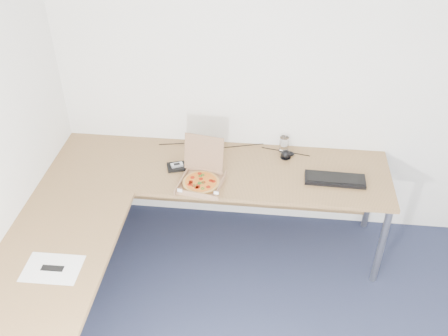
# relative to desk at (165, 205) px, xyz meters

# --- Properties ---
(room_shell) EXTENTS (3.50, 3.50, 2.50)m
(room_shell) POSITION_rel_desk_xyz_m (0.82, -0.97, 0.55)
(room_shell) COLOR white
(room_shell) RESTS_ON ground
(desk) EXTENTS (2.50, 2.20, 0.73)m
(desk) POSITION_rel_desk_xyz_m (0.00, 0.00, 0.00)
(desk) COLOR olive
(desk) RESTS_ON ground
(pizza_box) EXTENTS (0.29, 0.34, 0.29)m
(pizza_box) POSITION_rel_desk_xyz_m (0.22, 0.23, 0.06)
(pizza_box) COLOR #A07451
(pizza_box) RESTS_ON desk
(drinking_glass) EXTENTS (0.07, 0.07, 0.12)m
(drinking_glass) POSITION_rel_desk_xyz_m (0.79, 0.70, 0.09)
(drinking_glass) COLOR white
(drinking_glass) RESTS_ON desk
(keyboard) EXTENTS (0.43, 0.16, 0.03)m
(keyboard) POSITION_rel_desk_xyz_m (1.16, 0.36, 0.04)
(keyboard) COLOR black
(keyboard) RESTS_ON desk
(mouse) EXTENTS (0.10, 0.08, 0.03)m
(mouse) POSITION_rel_desk_xyz_m (0.83, 0.64, 0.05)
(mouse) COLOR black
(mouse) RESTS_ON desk
(wallet) EXTENTS (0.16, 0.14, 0.02)m
(wallet) POSITION_rel_desk_xyz_m (0.01, 0.39, 0.04)
(wallet) COLOR black
(wallet) RESTS_ON desk
(phone) EXTENTS (0.10, 0.08, 0.02)m
(phone) POSITION_rel_desk_xyz_m (0.02, 0.39, 0.06)
(phone) COLOR #B2B5BA
(phone) RESTS_ON wallet
(paper_sheet) EXTENTS (0.33, 0.24, 0.00)m
(paper_sheet) POSITION_rel_desk_xyz_m (-0.53, -0.66, 0.03)
(paper_sheet) COLOR white
(paper_sheet) RESTS_ON desk
(dome_speaker) EXTENTS (0.08, 0.08, 0.07)m
(dome_speaker) POSITION_rel_desk_xyz_m (0.81, 0.61, 0.06)
(dome_speaker) COLOR black
(dome_speaker) RESTS_ON desk
(cable_bundle) EXTENTS (0.57, 0.12, 0.01)m
(cable_bundle) POSITION_rel_desk_xyz_m (0.38, 0.71, 0.03)
(cable_bundle) COLOR black
(cable_bundle) RESTS_ON desk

